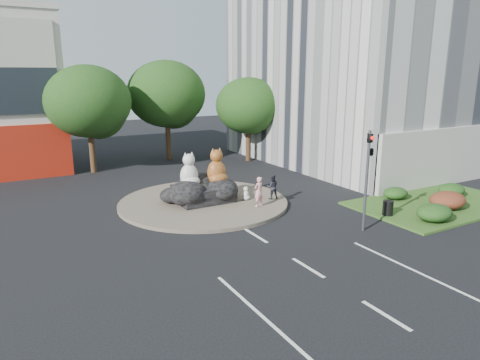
# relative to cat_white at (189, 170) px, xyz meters

# --- Properties ---
(ground) EXTENTS (120.00, 120.00, 0.00)m
(ground) POSITION_rel_cat_white_xyz_m (0.80, -10.18, -2.15)
(ground) COLOR black
(ground) RESTS_ON ground
(roundabout_island) EXTENTS (10.00, 10.00, 0.20)m
(roundabout_island) POSITION_rel_cat_white_xyz_m (0.80, -0.18, -2.05)
(roundabout_island) COLOR brown
(roundabout_island) RESTS_ON ground
(rock_plinth) EXTENTS (3.20, 2.60, 0.90)m
(rock_plinth) POSITION_rel_cat_white_xyz_m (0.80, -0.18, -1.50)
(rock_plinth) COLOR black
(rock_plinth) RESTS_ON roundabout_island
(grass_verge) EXTENTS (10.00, 6.00, 0.12)m
(grass_verge) POSITION_rel_cat_white_xyz_m (12.80, -7.18, -2.09)
(grass_verge) COLOR #2B4B19
(grass_verge) RESTS_ON ground
(tree_left) EXTENTS (6.46, 6.46, 8.27)m
(tree_left) POSITION_rel_cat_white_xyz_m (-3.13, 11.89, 3.10)
(tree_left) COLOR #382314
(tree_left) RESTS_ON ground
(tree_mid) EXTENTS (6.84, 6.84, 8.76)m
(tree_mid) POSITION_rel_cat_white_xyz_m (3.87, 13.89, 3.41)
(tree_mid) COLOR #382314
(tree_mid) RESTS_ON ground
(tree_right) EXTENTS (5.70, 5.70, 7.30)m
(tree_right) POSITION_rel_cat_white_xyz_m (9.87, 9.89, 2.48)
(tree_right) COLOR #382314
(tree_right) RESTS_ON ground
(hedge_near_green) EXTENTS (2.00, 1.60, 0.90)m
(hedge_near_green) POSITION_rel_cat_white_xyz_m (9.80, -9.18, -1.58)
(hedge_near_green) COLOR #133812
(hedge_near_green) RESTS_ON grass_verge
(hedge_red) EXTENTS (2.20, 1.76, 0.99)m
(hedge_red) POSITION_rel_cat_white_xyz_m (12.30, -8.18, -1.53)
(hedge_red) COLOR #4E1814
(hedge_red) RESTS_ON grass_verge
(hedge_mid_green) EXTENTS (1.80, 1.44, 0.81)m
(hedge_mid_green) POSITION_rel_cat_white_xyz_m (14.80, -6.68, -1.62)
(hedge_mid_green) COLOR #133812
(hedge_mid_green) RESTS_ON grass_verge
(hedge_back_green) EXTENTS (1.60, 1.28, 0.72)m
(hedge_back_green) POSITION_rel_cat_white_xyz_m (11.30, -5.38, -1.67)
(hedge_back_green) COLOR #133812
(hedge_back_green) RESTS_ON grass_verge
(traffic_light) EXTENTS (0.44, 1.24, 5.00)m
(traffic_light) POSITION_rel_cat_white_xyz_m (5.89, -8.18, 1.48)
(traffic_light) COLOR #595B60
(traffic_light) RESTS_ON ground
(street_lamp) EXTENTS (2.34, 0.22, 8.06)m
(street_lamp) POSITION_rel_cat_white_xyz_m (13.61, -2.18, 2.41)
(street_lamp) COLOR #595B60
(street_lamp) RESTS_ON ground
(cat_white) EXTENTS (1.30, 1.14, 2.09)m
(cat_white) POSITION_rel_cat_white_xyz_m (0.00, 0.00, 0.00)
(cat_white) COLOR beige
(cat_white) RESTS_ON rock_plinth
(cat_tabby) EXTENTS (1.39, 1.23, 2.21)m
(cat_tabby) POSITION_rel_cat_white_xyz_m (1.72, -0.12, 0.06)
(cat_tabby) COLOR #A87023
(cat_tabby) RESTS_ON rock_plinth
(kitten_calico) EXTENTS (0.70, 0.71, 0.89)m
(kitten_calico) POSITION_rel_cat_white_xyz_m (-0.61, -0.91, -1.50)
(kitten_calico) COLOR white
(kitten_calico) RESTS_ON roundabout_island
(kitten_white) EXTENTS (0.67, 0.65, 0.85)m
(kitten_white) POSITION_rel_cat_white_xyz_m (3.10, -1.25, -1.52)
(kitten_white) COLOR silver
(kitten_white) RESTS_ON roundabout_island
(pedestrian_pink) EXTENTS (0.71, 0.56, 1.73)m
(pedestrian_pink) POSITION_rel_cat_white_xyz_m (3.06, -2.76, -1.08)
(pedestrian_pink) COLOR pink
(pedestrian_pink) RESTS_ON roundabout_island
(pedestrian_dark) EXTENTS (0.88, 0.78, 1.50)m
(pedestrian_dark) POSITION_rel_cat_white_xyz_m (4.57, -1.88, -1.19)
(pedestrian_dark) COLOR #212129
(pedestrian_dark) RESTS_ON roundabout_island
(litter_bin) EXTENTS (0.57, 0.57, 0.80)m
(litter_bin) POSITION_rel_cat_white_xyz_m (8.47, -7.30, -1.63)
(litter_bin) COLOR black
(litter_bin) RESTS_ON grass_verge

